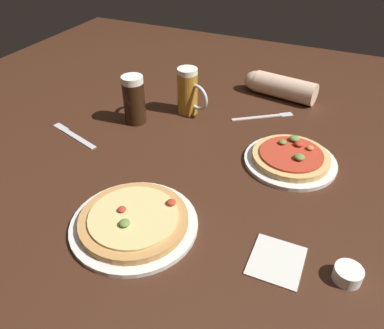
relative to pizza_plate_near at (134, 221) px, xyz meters
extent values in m
cube|color=#3D2114|center=(0.03, 0.26, -0.03)|extent=(2.40, 2.40, 0.03)
cylinder|color=silver|center=(0.00, 0.00, -0.01)|extent=(0.31, 0.31, 0.01)
cylinder|color=tan|center=(0.00, 0.00, 0.01)|extent=(0.26, 0.26, 0.02)
cylinder|color=#DBC67A|center=(0.00, 0.00, 0.02)|extent=(0.21, 0.21, 0.01)
ellipsoid|color=#B73823|center=(-0.03, 0.00, 0.03)|extent=(0.02, 0.02, 0.01)
ellipsoid|color=#B73823|center=(0.06, 0.07, 0.03)|extent=(0.02, 0.02, 0.01)
ellipsoid|color=olive|center=(0.00, -0.04, 0.03)|extent=(0.03, 0.03, 0.01)
cylinder|color=silver|center=(0.28, 0.41, -0.01)|extent=(0.27, 0.27, 0.01)
cylinder|color=tan|center=(0.28, 0.41, 0.01)|extent=(0.23, 0.23, 0.02)
cylinder|color=#B73823|center=(0.28, 0.41, 0.02)|extent=(0.19, 0.19, 0.01)
ellipsoid|color=olive|center=(0.31, 0.39, 0.03)|extent=(0.03, 0.03, 0.02)
ellipsoid|color=#C67038|center=(0.33, 0.46, 0.03)|extent=(0.02, 0.02, 0.01)
ellipsoid|color=olive|center=(0.25, 0.45, 0.03)|extent=(0.02, 0.02, 0.01)
ellipsoid|color=olive|center=(0.27, 0.48, 0.03)|extent=(0.03, 0.03, 0.02)
ellipsoid|color=#B73823|center=(0.29, 0.46, 0.03)|extent=(0.03, 0.03, 0.01)
cylinder|color=#B27A23|center=(-0.13, 0.58, 0.06)|extent=(0.07, 0.07, 0.15)
cylinder|color=white|center=(-0.13, 0.58, 0.14)|extent=(0.07, 0.07, 0.02)
torus|color=silver|center=(-0.08, 0.56, 0.06)|extent=(0.09, 0.04, 0.09)
cylinder|color=black|center=(-0.26, 0.44, 0.06)|extent=(0.07, 0.07, 0.14)
cylinder|color=white|center=(-0.26, 0.44, 0.14)|extent=(0.07, 0.07, 0.02)
torus|color=silver|center=(-0.27, 0.48, 0.06)|extent=(0.03, 0.09, 0.09)
cylinder|color=white|center=(0.48, 0.05, 0.00)|extent=(0.06, 0.06, 0.03)
cube|color=silver|center=(0.34, 0.04, -0.01)|extent=(0.11, 0.13, 0.01)
cube|color=silver|center=(0.12, 0.64, -0.01)|extent=(0.16, 0.12, 0.01)
cube|color=silver|center=(0.20, 0.70, -0.01)|extent=(0.05, 0.05, 0.00)
cube|color=silver|center=(-0.38, 0.26, -0.01)|extent=(0.17, 0.07, 0.01)
cube|color=silver|center=(-0.47, 0.29, -0.01)|extent=(0.06, 0.04, 0.00)
cylinder|color=beige|center=(0.16, 0.83, 0.03)|extent=(0.25, 0.12, 0.08)
ellipsoid|color=beige|center=(0.05, 0.85, 0.03)|extent=(0.10, 0.08, 0.08)
camera|label=1|loc=(0.40, -0.53, 0.65)|focal=35.50mm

